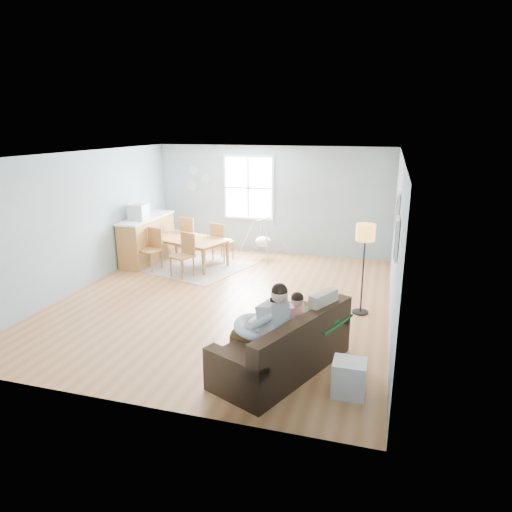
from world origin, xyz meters
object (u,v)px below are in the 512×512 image
(toddler, at_px, (291,315))
(storage_cube, at_px, (348,378))
(father, at_px, (264,326))
(chair_se, at_px, (185,252))
(chair_sw, at_px, (152,246))
(counter, at_px, (148,238))
(floor_lamp, at_px, (365,240))
(monitor, at_px, (138,212))
(dining_table, at_px, (188,252))
(sofa, at_px, (286,350))
(chair_nw, at_px, (190,234))
(baby_swing, at_px, (263,241))
(chair_ne, at_px, (220,240))

(toddler, bearing_deg, storage_cube, -33.33)
(father, bearing_deg, chair_se, 127.94)
(chair_sw, height_order, counter, counter)
(floor_lamp, bearing_deg, monitor, 163.54)
(counter, bearing_deg, toddler, -42.12)
(toddler, bearing_deg, dining_table, 130.39)
(counter, xyz_separation_m, monitor, (0.02, -0.36, 0.71))
(sofa, xyz_separation_m, dining_table, (-3.27, 4.06, 0.02))
(chair_sw, height_order, chair_nw, chair_nw)
(chair_se, xyz_separation_m, baby_swing, (1.27, 1.81, -0.10))
(father, distance_m, floor_lamp, 2.79)
(dining_table, height_order, chair_sw, chair_sw)
(chair_se, bearing_deg, toddler, -45.85)
(father, relative_size, storage_cube, 3.00)
(chair_sw, distance_m, monitor, 0.87)
(sofa, relative_size, chair_sw, 2.41)
(sofa, relative_size, chair_ne, 2.38)
(sofa, xyz_separation_m, chair_sw, (-3.91, 3.57, 0.24))
(sofa, xyz_separation_m, monitor, (-4.35, 3.81, 0.96))
(chair_ne, height_order, monitor, monitor)
(chair_ne, xyz_separation_m, baby_swing, (0.91, 0.56, -0.10))
(monitor, bearing_deg, chair_nw, 51.21)
(father, distance_m, counter, 6.03)
(floor_lamp, height_order, counter, floor_lamp)
(dining_table, distance_m, monitor, 1.45)
(father, distance_m, chair_ne, 5.34)
(storage_cube, relative_size, dining_table, 0.24)
(storage_cube, xyz_separation_m, chair_sw, (-4.77, 3.92, 0.31))
(father, height_order, storage_cube, father)
(sofa, bearing_deg, counter, 136.32)
(floor_lamp, xyz_separation_m, dining_table, (-4.10, 1.79, -1.00))
(chair_sw, height_order, chair_se, chair_se)
(sofa, height_order, counter, counter)
(floor_lamp, relative_size, counter, 0.83)
(sofa, relative_size, baby_swing, 1.82)
(chair_nw, distance_m, baby_swing, 1.85)
(toddler, height_order, floor_lamp, floor_lamp)
(dining_table, bearing_deg, floor_lamp, -5.05)
(chair_sw, relative_size, chair_nw, 0.95)
(floor_lamp, distance_m, dining_table, 4.59)
(chair_sw, bearing_deg, baby_swing, 35.04)
(toddler, relative_size, dining_table, 0.47)
(sofa, distance_m, storage_cube, 0.92)
(chair_ne, bearing_deg, sofa, -60.00)
(floor_lamp, height_order, chair_se, floor_lamp)
(counter, bearing_deg, baby_swing, 19.61)
(sofa, distance_m, dining_table, 5.21)
(sofa, xyz_separation_m, counter, (-4.37, 4.17, 0.24))
(chair_nw, xyz_separation_m, monitor, (-0.81, -1.01, 0.68))
(sofa, bearing_deg, chair_ne, 120.00)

